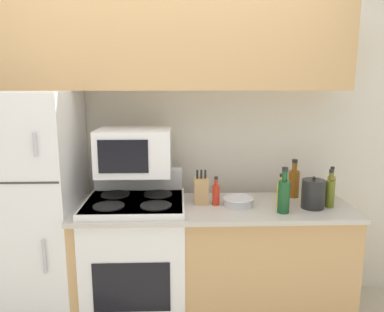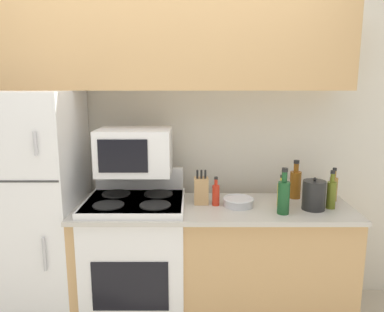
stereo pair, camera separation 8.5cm
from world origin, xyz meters
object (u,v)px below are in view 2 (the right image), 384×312
Objects in this scene: stove at (137,260)px; bottle_wine_green at (284,196)px; kettle at (314,195)px; bottle_vinegar at (334,188)px; bottle_hot_sauce at (216,194)px; bottle_whiskey at (296,183)px; microwave at (135,151)px; bottle_olive_oil at (332,194)px; knife_block at (202,190)px; bowl at (239,202)px; refrigerator at (30,210)px; bottle_cooking_spray at (282,194)px.

stove is 3.61× the size of bottle_wine_green.
kettle reaches higher than stove.
bottle_hot_sauce is (-0.84, -0.10, -0.02)m from bottle_vinegar.
stove is at bearing -171.21° from bottle_whiskey.
bottle_olive_oil is at bearing -6.24° from microwave.
knife_block is 0.93× the size of bottle_olive_oil.
knife_block is (0.45, 0.05, 0.49)m from stove.
bottle_whiskey is 0.29m from bottle_olive_oil.
bottle_vinegar is at bearing 4.44° from stove.
bowl is at bearing -7.90° from microwave.
bowl is at bearing 172.57° from kettle.
kettle is (-0.20, -0.18, 0.00)m from bottle_vinegar.
bowl is (0.71, -0.10, -0.33)m from microwave.
bottle_whiskey is 0.93× the size of bottle_wine_green.
bowl is 0.62m from bottle_olive_oil.
stove is 1.12m from bottle_wine_green.
bowl is 0.71× the size of bottle_wine_green.
stove is (0.75, -0.07, -0.35)m from refrigerator.
stove is at bearing 179.46° from bowl.
bottle_whiskey is 1.40× the size of bottle_hot_sauce.
bottle_wine_green reaches higher than bottle_olive_oil.
bottle_cooking_spray is at bearing 163.25° from kettle.
bowl is (0.25, -0.06, -0.06)m from knife_block.
knife_block is 0.27m from bowl.
bottle_cooking_spray is 0.73× the size of bottle_wine_green.
bottle_vinegar is (1.40, 0.02, -0.27)m from microwave.
bottle_vinegar is 0.80× the size of bottle_wine_green.
kettle is (0.22, 0.08, -0.02)m from bottle_wine_green.
refrigerator is at bearing 177.16° from bowl.
bottle_olive_oil is 1.19× the size of kettle.
bottle_vinegar is at bearing 9.50° from bowl.
microwave is 0.79m from bowl.
bottle_vinegar is (0.94, 0.05, 0.00)m from knife_block.
kettle is at bearing -77.40° from bottle_whiskey.
bottle_wine_green is at bearing -116.53° from bottle_whiskey.
bottle_hot_sauce is (-0.59, -0.17, -0.03)m from bottle_whiskey.
bottle_wine_green is at bearing -159.08° from kettle.
knife_block is 0.56m from bottle_wine_green.
stove is 1.11m from bottle_cooking_spray.
bottle_vinegar is 0.86× the size of bottle_whiskey.
knife_block is 1.10× the size of kettle.
bottle_olive_oil is at bearing -7.00° from knife_block.
bottle_hot_sauce is (-0.15, 0.02, 0.05)m from bowl.
microwave is 2.35× the size of bowl.
kettle reaches higher than bowl.
knife_block and bottle_vinegar have the same top height.
knife_block is at bearing -176.66° from bottle_vinegar.
kettle is at bearing 20.92° from bottle_wine_green.
bottle_wine_green reaches higher than bowl.
kettle is (0.74, -0.12, 0.00)m from knife_block.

